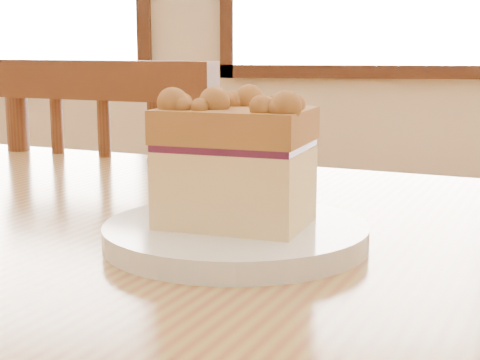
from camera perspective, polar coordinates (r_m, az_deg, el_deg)
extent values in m
cube|color=#3C1D10|center=(4.95, -16.96, 8.15)|extent=(1.76, 0.06, 0.08)
cube|color=#3C1D10|center=(4.53, 9.69, 8.28)|extent=(1.76, 0.06, 0.08)
cube|color=#A48440|center=(0.68, -12.55, -5.69)|extent=(1.53, 1.24, 0.04)
cube|color=#5B3019|center=(1.37, -5.55, -10.16)|extent=(0.51, 0.51, 0.04)
cylinder|color=#5B3019|center=(1.07, -2.94, -3.41)|extent=(0.04, 0.04, 0.45)
cylinder|color=#5B3019|center=(1.25, -16.55, -1.80)|extent=(0.04, 0.04, 0.45)
cube|color=#5B3019|center=(1.13, -10.63, 7.63)|extent=(0.36, 0.15, 0.06)
cylinder|color=#5B3019|center=(1.11, -6.53, -3.49)|extent=(0.02, 0.02, 0.39)
cylinder|color=#5B3019|center=(1.16, -10.27, -3.03)|extent=(0.02, 0.02, 0.39)
cylinder|color=#5B3019|center=(1.21, -13.72, -2.60)|extent=(0.02, 0.02, 0.39)
cylinder|color=white|center=(0.62, -0.34, -4.21)|extent=(0.22, 0.22, 0.02)
cylinder|color=white|center=(0.63, -0.34, -4.67)|extent=(0.15, 0.15, 0.01)
cube|color=#EFC687|center=(0.61, -0.34, -0.50)|extent=(0.13, 0.11, 0.06)
cube|color=#501633|center=(0.61, -0.35, 2.73)|extent=(0.13, 0.11, 0.01)
cube|color=#A15C32|center=(0.61, -0.35, 4.29)|extent=(0.14, 0.11, 0.03)
sphere|color=#A15C32|center=(0.63, -1.51, 6.22)|extent=(0.02, 0.02, 0.02)
sphere|color=#A15C32|center=(0.57, 1.22, 5.73)|extent=(0.02, 0.02, 0.02)
sphere|color=#A15C32|center=(0.60, -0.29, 5.93)|extent=(0.02, 0.02, 0.02)
sphere|color=#A15C32|center=(0.62, 3.68, 5.90)|extent=(0.01, 0.01, 0.01)
sphere|color=#A15C32|center=(0.62, -3.09, 6.13)|extent=(0.02, 0.02, 0.02)
sphere|color=#A15C32|center=(0.64, -1.21, 6.15)|extent=(0.02, 0.02, 0.02)
sphere|color=#A15C32|center=(0.58, -0.80, 5.83)|extent=(0.02, 0.02, 0.02)
sphere|color=#A15C32|center=(0.60, -5.37, 6.01)|extent=(0.03, 0.03, 0.03)
sphere|color=#A15C32|center=(0.62, 3.06, 5.99)|extent=(0.02, 0.02, 0.02)
sphere|color=#A15C32|center=(0.60, -3.72, 5.80)|extent=(0.01, 0.01, 0.01)
sphere|color=#A15C32|center=(0.60, -2.21, 6.01)|extent=(0.02, 0.02, 0.02)
sphere|color=#A15C32|center=(0.63, -4.26, 6.05)|extent=(0.02, 0.02, 0.02)
sphere|color=#A15C32|center=(0.60, -1.87, 5.82)|extent=(0.02, 0.02, 0.02)
sphere|color=#A15C32|center=(0.64, -1.25, 6.25)|extent=(0.02, 0.02, 0.02)
sphere|color=#A15C32|center=(0.63, 3.65, 6.11)|extent=(0.02, 0.02, 0.02)
sphere|color=#A15C32|center=(0.61, 3.77, 6.03)|extent=(0.02, 0.02, 0.02)
sphere|color=#A15C32|center=(0.59, 0.13, 5.82)|extent=(0.02, 0.02, 0.02)
sphere|color=#A15C32|center=(0.56, 2.95, 5.52)|extent=(0.02, 0.02, 0.02)
sphere|color=#A15C32|center=(0.61, 1.20, 5.85)|extent=(0.01, 0.01, 0.01)
sphere|color=#A15C32|center=(0.59, 2.73, 5.72)|extent=(0.01, 0.01, 0.01)
sphere|color=#A15C32|center=(0.57, 2.82, 5.68)|extent=(0.02, 0.02, 0.02)
sphere|color=#A15C32|center=(0.60, 2.82, 5.80)|extent=(0.01, 0.01, 0.01)
sphere|color=#A15C32|center=(0.63, -5.65, 3.40)|extent=(0.01, 0.01, 0.01)
sphere|color=#A15C32|center=(0.61, -6.68, 4.16)|extent=(0.01, 0.01, 0.01)
sphere|color=#A15C32|center=(0.61, -6.94, 4.58)|extent=(0.01, 0.01, 0.01)
sphere|color=#A15C32|center=(0.65, -4.88, 3.89)|extent=(0.01, 0.01, 0.01)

